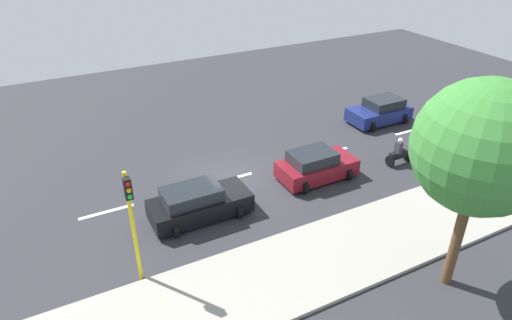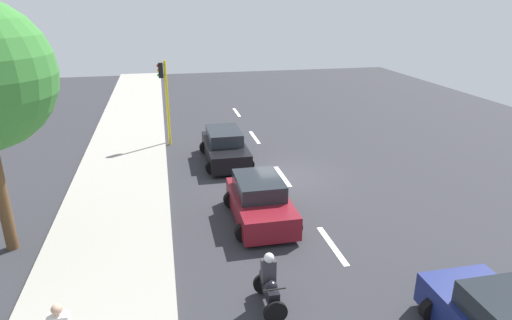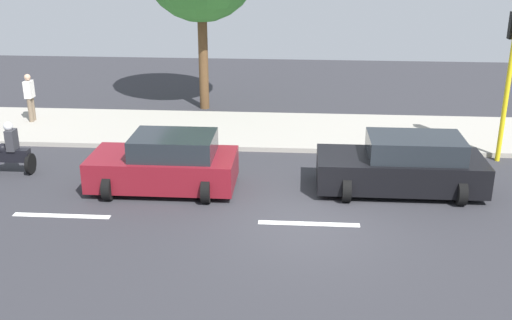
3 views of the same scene
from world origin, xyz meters
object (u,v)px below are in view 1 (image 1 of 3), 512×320
Objects in this scene: pedestrian_near_signal at (496,182)px; motorcycle at (399,153)px; car_maroon at (316,166)px; car_black at (198,203)px; traffic_light_corner at (131,214)px; car_dark_blue at (380,111)px; street_tree_south at (482,148)px.

motorcycle is at bearing -164.00° from pedestrian_near_signal.
pedestrian_near_signal is at bearing 47.80° from car_maroon.
traffic_light_corner reaches higher than car_black.
car_dark_blue is at bearing 106.90° from car_black.
car_black is at bearing 129.26° from traffic_light_corner.
motorcycle reaches higher than car_black.
street_tree_south is at bearing 1.43° from car_maroon.
car_maroon is at bearing -178.57° from street_tree_south.
car_dark_blue is 8.30m from car_maroon.
car_maroon is at bearing -132.20° from pedestrian_near_signal.
traffic_light_corner is at bearing -50.74° from car_black.
traffic_light_corner is at bearing -99.03° from pedestrian_near_signal.
motorcycle is at bearing 98.69° from traffic_light_corner.
car_maroon is 0.89× the size of car_black.
pedestrian_near_signal is at bearing -8.51° from car_dark_blue.
car_dark_blue is 14.25m from car_black.
street_tree_south is (5.12, 9.70, 2.50)m from traffic_light_corner.
street_tree_south is at bearing -65.27° from pedestrian_near_signal.
motorcycle is at bearing 87.51° from car_black.
car_dark_blue is at bearing 148.96° from street_tree_south.
car_black is at bearing -73.10° from car_dark_blue.
traffic_light_corner reaches higher than car_maroon.
car_maroon is 9.37m from street_tree_south.
car_black is at bearing -112.60° from pedestrian_near_signal.
street_tree_south is (2.66, -5.78, 4.37)m from pedestrian_near_signal.
car_black is at bearing -92.49° from motorcycle.
motorcycle is 4.83m from pedestrian_near_signal.
car_dark_blue is 18.31m from traffic_light_corner.
pedestrian_near_signal is (4.62, 1.33, 0.42)m from motorcycle.
car_maroon is 0.51× the size of street_tree_south.
traffic_light_corner is (-2.46, -15.48, 1.87)m from pedestrian_near_signal.
car_dark_blue is 0.51× the size of street_tree_south.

